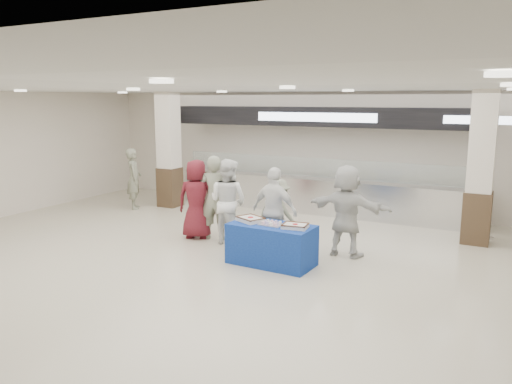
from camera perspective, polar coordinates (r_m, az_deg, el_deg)
The scene contains 15 objects.
ground at distance 8.90m, azimuth -5.59°, elevation -9.17°, with size 14.00×14.00×0.00m, color beige.
serving_line at distance 13.35m, azimuth 7.15°, elevation 2.55°, with size 8.70×0.85×2.80m.
column_left at distance 14.21m, azimuth -9.93°, elevation 4.47°, with size 0.55×0.55×3.20m.
column_right at distance 11.30m, azimuth 24.27°, elevation 2.15°, with size 0.55×0.55×3.20m.
display_table at distance 9.20m, azimuth 1.79°, elevation -6.02°, with size 1.55×0.78×0.75m, color #153994.
sheet_cake_left at distance 9.32m, azimuth -0.63°, elevation -3.08°, with size 0.58×0.53×0.10m.
sheet_cake_right at distance 8.87m, azimuth 4.50°, elevation -3.85°, with size 0.47×0.39×0.09m.
cupcake_tray at distance 9.07m, azimuth 1.80°, elevation -3.57°, with size 0.45×0.35×0.07m.
civilian_maroon at distance 10.89m, azimuth -6.80°, elevation -0.81°, with size 0.85×0.55×1.73m, color maroon.
soldier_a at distance 10.75m, azimuth -4.79°, elevation -0.66°, with size 0.67×0.44×1.83m, color gray.
chef_tall at distance 10.44m, azimuth -3.22°, elevation -1.08°, with size 0.87×0.68×1.79m, color white.
chef_short at distance 9.74m, azimuth 2.14°, elevation -2.16°, with size 1.00×0.42×1.71m, color white.
soldier_b at distance 10.18m, azimuth 2.47°, elevation -2.43°, with size 0.92×0.53×1.42m, color gray.
civilian_white at distance 9.72m, azimuth 10.33°, elevation -2.11°, with size 1.66×0.53×1.79m, color silver.
soldier_bg at distance 14.16m, azimuth -13.78°, elevation 1.48°, with size 0.61×0.40×1.68m, color gray.
Camera 1 is at (4.64, -6.98, 3.00)m, focal length 35.00 mm.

